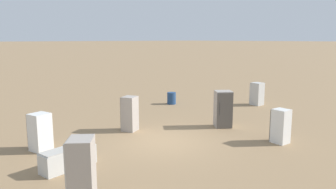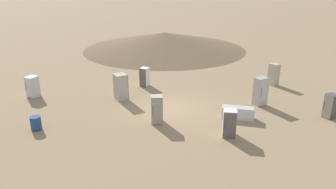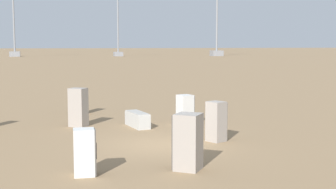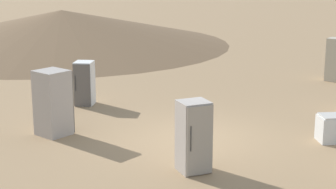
{
  "view_description": "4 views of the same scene",
  "coord_description": "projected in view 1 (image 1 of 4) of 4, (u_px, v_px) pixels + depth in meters",
  "views": [
    {
      "loc": [
        -10.02,
        8.49,
        4.26
      ],
      "look_at": [
        0.46,
        -0.68,
        1.87
      ],
      "focal_mm": 35.0,
      "sensor_mm": 36.0,
      "label": 1
    },
    {
      "loc": [
        17.75,
        7.36,
        8.01
      ],
      "look_at": [
        1.07,
        0.2,
        1.31
      ],
      "focal_mm": 35.0,
      "sensor_mm": 36.0,
      "label": 2
    },
    {
      "loc": [
        -4.45,
        -17.37,
        3.89
      ],
      "look_at": [
        0.56,
        1.01,
        1.85
      ],
      "focal_mm": 50.0,
      "sensor_mm": 36.0,
      "label": 3
    },
    {
      "loc": [
        14.18,
        0.26,
        4.71
      ],
      "look_at": [
        -1.45,
        -0.75,
        0.82
      ],
      "focal_mm": 60.0,
      "sensor_mm": 36.0,
      "label": 4
    }
  ],
  "objects": [
    {
      "name": "discarded_fridge_6",
      "position": [
        223.0,
        109.0,
        15.87
      ],
      "size": [
        1.09,
        1.09,
        1.77
      ],
      "rotation": [
        0.0,
        0.0,
        0.93
      ],
      "color": "#A89E93",
      "rests_on": "ground_plane"
    },
    {
      "name": "discarded_fridge_3",
      "position": [
        257.0,
        94.0,
        21.16
      ],
      "size": [
        0.75,
        0.68,
        1.45
      ],
      "rotation": [
        0.0,
        0.0,
        4.66
      ],
      "color": "silver",
      "rests_on": "ground_plane"
    },
    {
      "name": "ground_plane",
      "position": [
        163.0,
        142.0,
        13.67
      ],
      "size": [
        1000.0,
        1000.0,
        0.0
      ],
      "primitive_type": "plane",
      "color": "#937551"
    },
    {
      "name": "discarded_fridge_4",
      "position": [
        81.0,
        174.0,
        8.19
      ],
      "size": [
        0.98,
        0.96,
        1.84
      ],
      "rotation": [
        0.0,
        0.0,
        5.63
      ],
      "color": "#A89E93",
      "rests_on": "ground_plane"
    },
    {
      "name": "discarded_fridge_7",
      "position": [
        68.0,
        158.0,
        10.84
      ],
      "size": [
        0.91,
        1.93,
        0.71
      ],
      "rotation": [
        0.0,
        0.0,
        0.16
      ],
      "color": "silver",
      "rests_on": "ground_plane"
    },
    {
      "name": "rusty_barrel",
      "position": [
        172.0,
        98.0,
        21.51
      ],
      "size": [
        0.57,
        0.57,
        0.77
      ],
      "color": "navy",
      "rests_on": "ground_plane"
    },
    {
      "name": "discarded_fridge_8",
      "position": [
        280.0,
        126.0,
        13.45
      ],
      "size": [
        0.68,
        0.6,
        1.41
      ],
      "rotation": [
        0.0,
        0.0,
        4.66
      ],
      "color": "white",
      "rests_on": "ground_plane"
    },
    {
      "name": "discarded_fridge_5",
      "position": [
        40.0,
        132.0,
        12.52
      ],
      "size": [
        0.83,
        0.82,
        1.45
      ],
      "rotation": [
        0.0,
        0.0,
        4.98
      ],
      "color": "white",
      "rests_on": "ground_plane"
    },
    {
      "name": "discarded_fridge_0",
      "position": [
        130.0,
        114.0,
        15.22
      ],
      "size": [
        0.86,
        0.85,
        1.62
      ],
      "rotation": [
        0.0,
        0.0,
        5.18
      ],
      "color": "#A89E93",
      "rests_on": "ground_plane"
    }
  ]
}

